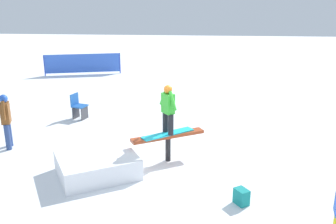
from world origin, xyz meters
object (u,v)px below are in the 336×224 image
at_px(main_rider_on_rail, 168,111).
at_px(backpack_on_snow, 241,197).
at_px(folding_chair, 79,107).
at_px(bystander_brown, 6,118).
at_px(rail_feature, 168,139).

height_order(main_rider_on_rail, backpack_on_snow, main_rider_on_rail).
distance_m(main_rider_on_rail, folding_chair, 4.74).
bearing_deg(bystander_brown, rail_feature, 65.12).
bearing_deg(main_rider_on_rail, backpack_on_snow, -86.67).
distance_m(rail_feature, bystander_brown, 4.59).
relative_size(folding_chair, backpack_on_snow, 2.59).
relative_size(bystander_brown, backpack_on_snow, 4.59).
height_order(bystander_brown, folding_chair, bystander_brown).
xyz_separation_m(rail_feature, folding_chair, (-3.38, 3.19, -0.20)).
bearing_deg(bystander_brown, folding_chair, 137.73).
height_order(folding_chair, backpack_on_snow, folding_chair).
distance_m(bystander_brown, folding_chair, 2.97).
bearing_deg(rail_feature, folding_chair, 107.09).
height_order(rail_feature, folding_chair, folding_chair).
distance_m(bystander_brown, backpack_on_snow, 6.76).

